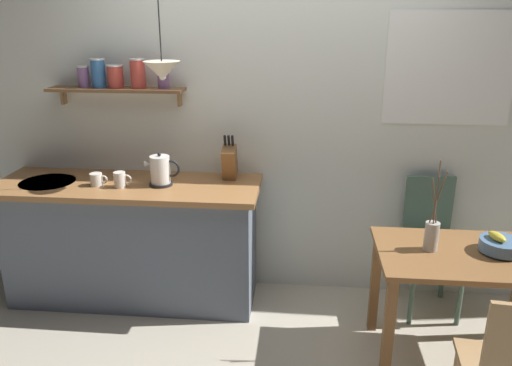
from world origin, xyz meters
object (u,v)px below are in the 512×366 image
Objects in this scene: dining_chair_far at (430,239)px; pendant_lamp at (162,70)px; dining_table at (464,272)px; coffee_mug_spare at (120,180)px; coffee_mug_by_sink at (97,179)px; fruit_bowl at (501,245)px; knife_block at (230,162)px; electric_kettle at (161,171)px; twig_vase at (432,234)px.

pendant_lamp is (-1.79, -0.16, 1.15)m from dining_chair_far.
coffee_mug_spare is at bearing 169.11° from dining_table.
dining_table is 8.23× the size of coffee_mug_by_sink.
coffee_mug_spare reaches higher than dining_chair_far.
coffee_mug_spare is (-2.16, 0.41, 0.35)m from dining_table.
knife_block is at bearing 158.97° from fruit_bowl.
pendant_lamp is at bearing 167.85° from fruit_bowl.
fruit_bowl is (0.23, -0.60, 0.25)m from dining_chair_far.
pendant_lamp is (-0.39, -0.19, 0.64)m from knife_block.
electric_kettle is 1.98× the size of coffee_mug_by_sink.
dining_chair_far is 2.14m from pendant_lamp.
twig_vase is 4.33× the size of coffee_mug_spare.
coffee_mug_by_sink is at bearing -177.22° from pendant_lamp.
electric_kettle reaches higher than fruit_bowl.
dining_chair_far is 2.17m from coffee_mug_spare.
coffee_mug_spare is at bearing -5.69° from coffee_mug_by_sink.
pendant_lamp is (-1.64, 0.44, 0.85)m from twig_vase.
dining_chair_far is 7.69× the size of coffee_mug_spare.
fruit_bowl is 0.39× the size of pendant_lamp.
coffee_mug_spare is (-1.96, 0.39, 0.13)m from twig_vase.
twig_vase is 1.64× the size of knife_block.
knife_block is at bearing 20.75° from electric_kettle.
dining_chair_far is 3.92× the size of electric_kettle.
coffee_mug_by_sink is 0.17m from coffee_mug_spare.
coffee_mug_spare is (0.17, -0.02, 0.01)m from coffee_mug_by_sink.
electric_kettle is 0.67m from pendant_lamp.
twig_vase is at bearing -104.80° from dining_chair_far.
coffee_mug_by_sink is 0.88m from pendant_lamp.
pendant_lamp is (0.06, -0.02, 0.67)m from electric_kettle.
dining_table is 4.20× the size of fruit_bowl.
fruit_bowl is 1.77m from knife_block.
dining_table is at bearing -10.89° from coffee_mug_spare.
electric_kettle is at bearing 164.80° from twig_vase.
coffee_mug_by_sink reaches higher than fruit_bowl.
pendant_lamp is at bearing 166.06° from dining_table.
fruit_bowl is 1.96× the size of coffee_mug_by_sink.
dining_chair_far is 0.69m from twig_vase.
coffee_mug_spare is 0.79m from pendant_lamp.
dining_table is 2.39m from coffee_mug_by_sink.
fruit_bowl reaches higher than dining_table.
dining_table is 1.62× the size of pendant_lamp.
knife_block is at bearing 18.37° from coffee_mug_spare.
fruit_bowl is at bearing 6.27° from dining_table.
dining_chair_far is at bearing 4.61° from coffee_mug_by_sink.
fruit_bowl is at bearing -12.15° from pendant_lamp.
knife_block is at bearing 13.90° from coffee_mug_by_sink.
dining_chair_far is at bearing 110.96° from fruit_bowl.
electric_kettle is 0.44m from coffee_mug_by_sink.
twig_vase is 2.21× the size of electric_kettle.
pendant_lamp is at bearing 2.78° from coffee_mug_by_sink.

